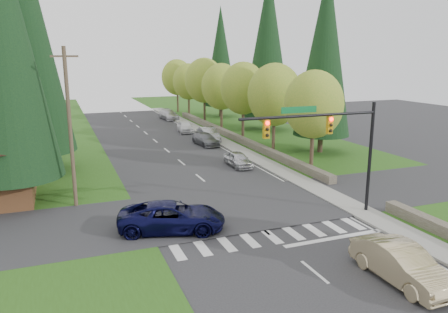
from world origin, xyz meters
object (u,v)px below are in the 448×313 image
parked_car_d (185,127)px  parked_car_a (238,159)px  parked_car_b (206,139)px  parked_car_e (169,115)px  sedan_champagne (402,264)px  parked_car_c (209,134)px  suv_navy (172,217)px

parked_car_d → parked_car_a: bearing=-85.6°
parked_car_a → parked_car_b: parked_car_a is taller
parked_car_d → parked_car_e: bearing=92.1°
sedan_champagne → parked_car_e: size_ratio=0.99×
parked_car_a → parked_car_c: 11.94m
suv_navy → parked_car_d: 31.72m
parked_car_d → sedan_champagne: bearing=-86.4°
parked_car_b → parked_car_d: 8.51m
suv_navy → parked_car_a: 14.85m
sedan_champagne → parked_car_b: sedan_champagne is taller
parked_car_a → parked_car_b: (0.38, 9.91, -0.01)m
sedan_champagne → parked_car_c: bearing=84.5°
sedan_champagne → parked_car_c: 32.75m
suv_navy → parked_car_b: (9.32, 21.76, -0.17)m
suv_navy → parked_car_b: bearing=-6.3°
suv_navy → parked_car_c: bearing=-6.6°
parked_car_e → parked_car_d: bearing=-99.7°
parked_car_b → parked_car_c: bearing=56.5°
parked_car_c → parked_car_b: bearing=-115.1°
sedan_champagne → suv_navy: 11.80m
sedan_champagne → parked_car_a: size_ratio=1.29×
parked_car_c → parked_car_e: (0.00, 18.43, -0.04)m
parked_car_b → parked_car_c: (1.02, 1.96, 0.13)m
sedan_champagne → parked_car_a: (1.23, 20.78, -0.16)m
suv_navy → parked_car_c: 25.87m
parked_car_a → parked_car_d: (0.55, 18.42, 0.05)m
suv_navy → parked_car_a: suv_navy is taller
parked_car_c → parked_car_d: parked_car_c is taller
sedan_champagne → parked_car_b: 30.73m
parked_car_a → parked_car_c: size_ratio=0.82×
parked_car_a → parked_car_e: parked_car_e is taller
suv_navy → parked_car_b: size_ratio=1.32×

